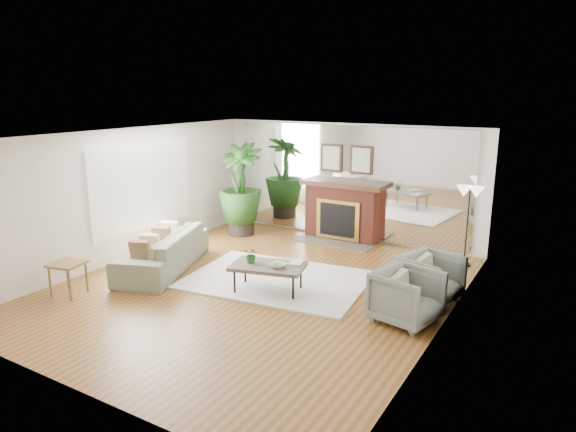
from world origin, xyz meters
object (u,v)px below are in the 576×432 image
Objects in this scene: side_table at (67,268)px; floor_lamp at (470,198)px; sofa at (163,251)px; armchair_back at (430,278)px; coffee_table at (268,267)px; potted_ficus at (240,187)px; fireplace at (342,210)px; armchair_front at (407,297)px.

floor_lamp is at bearing 42.54° from side_table.
side_table is at bearing -34.79° from sofa.
armchair_back is at bearing 28.34° from side_table.
coffee_table is at bearing -129.52° from floor_lamp.
sofa is 4.22× the size of side_table.
potted_ficus is (-2.39, 2.57, 0.67)m from coffee_table.
potted_ficus is 1.37× the size of floor_lamp.
side_table is at bearing 135.22° from armchair_back.
fireplace is 3.36m from coffee_table.
sofa is (-1.98, -3.39, -0.31)m from fireplace.
fireplace is 2.50× the size of armchair_back.
coffee_table is at bearing 32.90° from side_table.
sofa is at bearing -86.63° from potted_ficus.
sofa is 2.84× the size of armchair_front.
armchair_front is 5.24m from side_table.
side_table is at bearing 122.91° from armchair_front.
fireplace reaches higher than armchair_front.
fireplace reaches higher than coffee_table.
floor_lamp is at bearing 9.50° from armchair_front.
sofa is at bearing -147.26° from floor_lamp.
coffee_table is 0.86× the size of floor_lamp.
armchair_front is at bearing 1.66° from coffee_table.
fireplace is 3.65× the size of side_table.
coffee_table is 3.17m from side_table.
armchair_back is (4.58, 1.02, 0.03)m from sofa.
fireplace is 1.37× the size of floor_lamp.
side_table is (-5.00, -2.70, 0.08)m from armchair_back.
side_table is at bearing -115.38° from fireplace.
armchair_front is at bearing 70.88° from sofa.
armchair_front is (4.50, 0.11, 0.03)m from sofa.
potted_ficus reaches higher than coffee_table.
armchair_front is at bearing -28.31° from potted_ficus.
potted_ficus is (-4.73, 1.60, 0.72)m from armchair_back.
fireplace reaches higher than side_table.
potted_ficus is 4.85m from floor_lamp.
floor_lamp reaches higher than armchair_front.
armchair_back is 0.91m from armchair_front.
floor_lamp is (4.83, 0.39, 0.19)m from potted_ficus.
armchair_front reaches higher than sofa.
potted_ficus is at bearing 132.88° from coffee_table.
armchair_back is 2.18m from floor_lamp.
armchair_back reaches higher than sofa.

